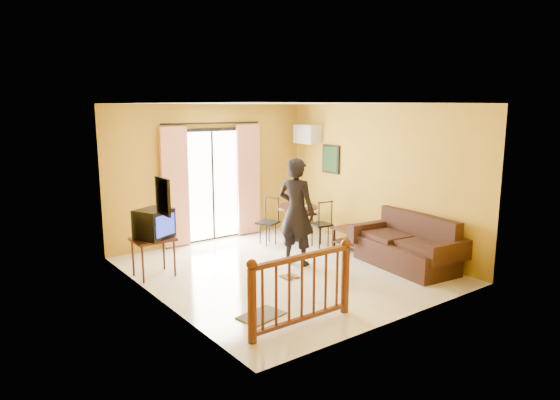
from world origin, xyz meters
TOP-DOWN VIEW (x-y plane):
  - ground at (0.00, 0.00)m, footprint 5.00×5.00m
  - room_shell at (0.00, 0.00)m, footprint 5.00×5.00m
  - balcony_door at (0.00, 2.43)m, footprint 2.25×0.14m
  - tv_table at (-1.90, 1.03)m, footprint 0.65×0.54m
  - television at (-1.87, 1.03)m, footprint 0.68×0.66m
  - picture_left at (-2.22, -0.20)m, footprint 0.05×0.42m
  - dining_table at (1.41, 1.42)m, footprint 0.86×0.86m
  - water_jug at (1.31, 1.40)m, footprint 0.16×0.16m
  - serving_tray at (1.53, 1.32)m, footprint 0.32×0.26m
  - dining_chairs at (1.34, 1.31)m, footprint 1.67×1.45m
  - air_conditioner at (2.09, 1.95)m, footprint 0.31×0.60m
  - botanical_print at (2.22, 1.30)m, footprint 0.05×0.50m
  - coffee_table at (1.85, 0.14)m, footprint 0.50×0.91m
  - bowl at (1.85, 0.16)m, footprint 0.24×0.24m
  - sofa at (1.86, -1.12)m, footprint 1.08×2.00m
  - standing_person at (0.38, 0.15)m, footprint 0.67×0.81m
  - stair_balustrade at (-1.15, -1.90)m, footprint 1.63×0.13m
  - doormat at (-1.39, -1.34)m, footprint 0.67×0.51m
  - sandals at (-0.16, -0.37)m, footprint 0.24×0.25m

SIDE VIEW (x-z plane):
  - ground at x=0.00m, z-range 0.00..0.00m
  - dining_chairs at x=1.34m, z-range -0.47..0.47m
  - doormat at x=-1.39m, z-range 0.00..0.02m
  - sandals at x=-0.16m, z-range 0.00..0.03m
  - coffee_table at x=1.85m, z-range 0.07..0.47m
  - sofa at x=1.86m, z-range -0.11..0.79m
  - bowl at x=1.85m, z-range 0.40..0.47m
  - dining_table at x=1.41m, z-range 0.21..0.92m
  - stair_balustrade at x=-1.15m, z-range 0.05..1.08m
  - tv_table at x=-1.90m, z-range 0.24..0.89m
  - serving_tray at x=1.53m, z-range 0.71..0.73m
  - water_jug at x=1.31m, z-range 0.71..1.01m
  - television at x=-1.87m, z-range 0.65..1.12m
  - standing_person at x=0.38m, z-range 0.00..1.89m
  - balcony_door at x=0.00m, z-range -0.04..2.42m
  - picture_left at x=-2.22m, z-range 1.29..1.81m
  - botanical_print at x=2.22m, z-range 1.35..1.95m
  - room_shell at x=0.00m, z-range -0.80..4.20m
  - air_conditioner at x=2.09m, z-range 1.95..2.35m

